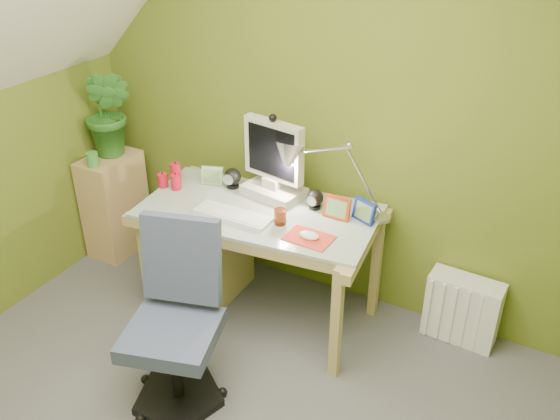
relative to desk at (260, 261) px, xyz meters
The scene contains 19 objects.
wall_back 0.98m from the desk, 60.99° to the left, with size 3.20×0.01×2.40m, color olive.
desk is the anchor object (origin of this frame).
monitor 0.66m from the desk, 90.00° to the left, with size 0.42×0.24×0.57m, color beige, non-canonical shape.
speaker_left 0.52m from the desk, 149.35° to the left, with size 0.10×0.10×0.12m, color black, non-canonical shape.
speaker_right 0.51m from the desk, 30.65° to the left, with size 0.09×0.09×0.11m, color black, non-canonical shape.
keyboard 0.40m from the desk, 119.74° to the right, with size 0.44×0.14×0.02m, color white.
mousepad 0.54m from the desk, 20.22° to the right, with size 0.24×0.17×0.01m, color red.
mouse 0.55m from the desk, 20.22° to the right, with size 0.11×0.07×0.04m, color white.
amber_tumbler 0.44m from the desk, 23.96° to the right, with size 0.07×0.07×0.09m, color #8C3614.
candle_cluster 0.73m from the desk, behind, with size 0.17×0.15×0.13m, color red, non-canonical shape.
photo_frame_red 0.60m from the desk, 15.95° to the left, with size 0.15×0.02×0.13m, color #AC3512.
photo_frame_blue 0.71m from the desk, 15.95° to the left, with size 0.14×0.02×0.12m, color navy.
photo_frame_green 0.59m from the desk, 160.71° to the left, with size 0.13×0.02×0.11m, color #A2BA80.
desk_lamp 0.82m from the desk, 21.80° to the left, with size 0.59×0.25×0.63m, color #AFAFB3, non-canonical shape.
side_ledge 1.22m from the desk, behind, with size 0.26×0.40×0.71m, color tan.
potted_plant 1.37m from the desk, behind, with size 0.32×0.26×0.59m, color #2E6E24.
green_cup 1.26m from the desk, behind, with size 0.07×0.07×0.10m, color #499B40.
task_chair 0.83m from the desk, 90.24° to the right, with size 0.48×0.48×0.87m, color #3B4362, non-canonical shape.
radiator 1.18m from the desk, 15.84° to the left, with size 0.40×0.16×0.40m, color silver.
Camera 1 is at (1.23, -1.29, 2.32)m, focal length 38.00 mm.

